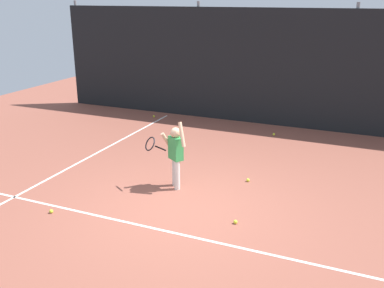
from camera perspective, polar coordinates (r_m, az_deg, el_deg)
name	(u,v)px	position (r m, az deg, el deg)	size (l,w,h in m)	color
ground_plane	(182,208)	(7.75, -1.26, -8.35)	(20.00, 20.00, 0.00)	brown
court_line_baseline	(161,230)	(7.11, -4.03, -11.05)	(9.00, 0.05, 0.00)	white
court_line_sideline	(76,164)	(10.02, -14.82, -2.54)	(0.05, 9.00, 0.00)	white
back_fence_windscreen	(269,68)	(12.58, 9.93, 9.68)	(13.22, 0.08, 3.22)	black
fence_post_0	(79,54)	(15.44, -14.40, 11.30)	(0.09, 0.09, 3.37)	slate
fence_post_1	(198,61)	(13.29, 0.82, 10.75)	(0.09, 0.09, 3.37)	slate
fence_post_2	(351,70)	(12.31, 19.90, 9.02)	(0.09, 0.09, 3.37)	slate
tennis_player	(175,152)	(8.29, -2.26, -1.03)	(0.89, 0.52, 1.35)	silver
tennis_ball_0	(235,222)	(7.29, 5.65, -10.01)	(0.07, 0.07, 0.07)	#CCE033
tennis_ball_1	(274,134)	(11.86, 10.56, 1.26)	(0.07, 0.07, 0.07)	#CCE033
tennis_ball_3	(154,116)	(13.46, -4.97, 3.60)	(0.07, 0.07, 0.07)	#CCE033
tennis_ball_4	(248,180)	(8.86, 7.27, -4.66)	(0.07, 0.07, 0.07)	#CCE033
tennis_ball_5	(51,211)	(7.96, -17.78, -8.30)	(0.07, 0.07, 0.07)	#CCE033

